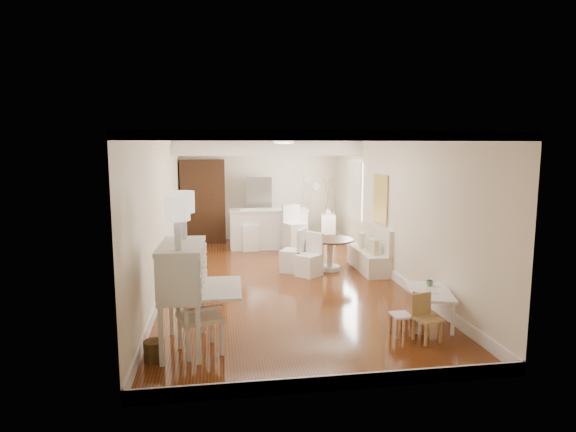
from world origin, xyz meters
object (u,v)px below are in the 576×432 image
object	(u,v)px
gustavian_armchair	(200,316)
slip_chair_near	(309,255)
slip_chair_far	(293,250)
fridge	(271,209)
sideboard	(328,229)
wicker_basket	(154,351)
kids_chair_b	(402,314)
pantry_cabinet	(203,201)
kids_chair_c	(427,318)
dining_table	(330,254)
kids_chair_a	(412,313)
kids_table	(429,307)
bar_stool_right	(295,229)
secretary_bureau	(183,297)
breakfast_counter	(268,229)
bar_stool_left	(249,230)

from	to	relation	value
gustavian_armchair	slip_chair_near	distance (m)	4.04
slip_chair_far	fridge	xyz separation A→B (m)	(-0.05, 3.56, 0.43)
slip_chair_near	sideboard	world-z (taller)	slip_chair_near
wicker_basket	sideboard	world-z (taller)	sideboard
kids_chair_b	pantry_cabinet	xyz separation A→B (m)	(-2.91, 7.28, 0.84)
kids_chair_c	dining_table	bearing A→B (deg)	79.58
kids_chair_a	sideboard	distance (m)	6.51
gustavian_armchair	fridge	bearing A→B (deg)	-30.83
kids_table	bar_stool_right	world-z (taller)	bar_stool_right
fridge	secretary_bureau	bearing A→B (deg)	-105.42
slip_chair_far	dining_table	bearing A→B (deg)	120.11
slip_chair_near	fridge	size ratio (longest dim) A/B	0.50
secretary_bureau	kids_chair_b	bearing A→B (deg)	2.06
kids_chair_a	breakfast_counter	size ratio (longest dim) A/B	0.28
kids_chair_b	dining_table	xyz separation A→B (m)	(-0.16, 3.71, 0.04)
slip_chair_far	bar_stool_right	world-z (taller)	bar_stool_right
kids_chair_c	pantry_cabinet	distance (m)	8.22
fridge	kids_table	bearing A→B (deg)	-76.86
bar_stool_left	fridge	bearing A→B (deg)	51.54
bar_stool_right	gustavian_armchair	bearing A→B (deg)	-130.73
kids_chair_a	pantry_cabinet	xyz separation A→B (m)	(-3.09, 7.21, 0.86)
bar_stool_left	fridge	xyz separation A→B (m)	(0.72, 1.25, 0.37)
dining_table	breakfast_counter	distance (m)	2.71
dining_table	sideboard	size ratio (longest dim) A/B	1.19
wicker_basket	dining_table	xyz separation A→B (m)	(3.21, 4.03, 0.22)
gustavian_armchair	dining_table	world-z (taller)	gustavian_armchair
dining_table	sideboard	xyz separation A→B (m)	(0.64, 2.86, 0.06)
kids_table	fridge	xyz separation A→B (m)	(-1.60, 6.85, 0.65)
kids_chair_b	bar_stool_right	size ratio (longest dim) A/B	0.51
pantry_cabinet	breakfast_counter	bearing A→B (deg)	-32.43
kids_table	bar_stool_left	size ratio (longest dim) A/B	0.95
pantry_cabinet	wicker_basket	bearing A→B (deg)	-93.39
gustavian_armchair	sideboard	distance (m)	7.48
kids_chair_c	breakfast_counter	size ratio (longest dim) A/B	0.32
slip_chair_near	kids_chair_a	bearing A→B (deg)	-25.14
dining_table	fridge	distance (m)	3.69
kids_chair_c	breakfast_counter	bearing A→B (deg)	86.46
wicker_basket	dining_table	bearing A→B (deg)	51.51
kids_chair_b	fridge	size ratio (longest dim) A/B	0.34
kids_chair_b	kids_chair_c	distance (m)	0.37
gustavian_armchair	breakfast_counter	distance (m)	6.54
kids_table	dining_table	size ratio (longest dim) A/B	1.00
bar_stool_right	pantry_cabinet	distance (m)	2.92
kids_table	dining_table	bearing A→B (deg)	102.67
secretary_bureau	kids_table	distance (m)	3.65
gustavian_armchair	secretary_bureau	bearing A→B (deg)	39.61
breakfast_counter	sideboard	world-z (taller)	breakfast_counter
sideboard	kids_table	bearing A→B (deg)	-76.83
wicker_basket	pantry_cabinet	xyz separation A→B (m)	(0.45, 7.61, 1.02)
bar_stool_right	sideboard	bearing A→B (deg)	22.49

